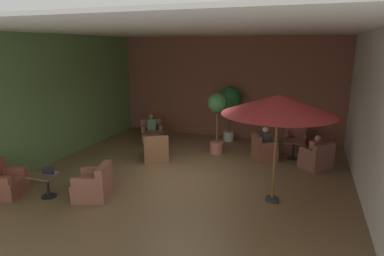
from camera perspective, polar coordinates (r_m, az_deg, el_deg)
ground_plane at (r=9.32m, az=-0.98°, el=-8.70°), size 9.04×9.29×0.02m
wall_back_brick at (r=13.09m, az=6.22°, el=6.97°), size 9.04×0.08×3.98m
wall_left_accent at (r=11.13m, az=-23.20°, el=4.66°), size 0.08×9.29×3.98m
wall_right_plain at (r=8.30m, az=29.23°, el=1.11°), size 0.08×9.29×3.98m
ceiling_slab at (r=8.60m, az=-1.10°, el=16.85°), size 9.04×9.29×0.06m
cafe_table_front_left at (r=8.75m, az=-24.06°, el=-8.17°), size 0.70×0.70×0.61m
armchair_front_left_north at (r=8.38m, az=-16.86°, el=-9.62°), size 1.00×0.98×0.85m
armchair_front_left_east at (r=9.41m, az=-30.08°, el=-8.35°), size 0.96×0.96×0.85m
cafe_table_front_right at (r=11.71m, az=-6.70°, el=-1.52°), size 0.72×0.72×0.61m
armchair_front_right_north at (r=10.61m, az=-6.35°, el=-3.95°), size 1.05×1.06×0.88m
armchair_front_right_east at (r=12.89m, az=-7.15°, el=-0.84°), size 1.06×1.04×0.80m
cafe_table_mid_center at (r=11.16m, az=17.37°, el=-2.90°), size 0.70×0.70×0.61m
armchair_mid_center_north at (r=10.53m, az=21.02°, el=-5.07°), size 1.05×1.05×0.84m
armchair_mid_center_east at (r=12.17m, az=17.57°, el=-2.16°), size 0.74×0.79×0.90m
armchair_mid_center_south at (r=10.86m, az=12.42°, el=-3.84°), size 0.94×0.94×0.82m
patio_umbrella_tall_red at (r=7.51m, az=14.87°, el=3.95°), size 2.54×2.54×2.57m
potted_tree_left_corner at (r=12.56m, az=6.59°, el=4.59°), size 0.89×0.89×2.12m
potted_tree_mid_left at (r=11.03m, az=4.46°, el=2.56°), size 0.68×0.68×2.10m
patron_blue_shirt at (r=10.45m, az=21.03°, el=-3.12°), size 0.44×0.45×0.62m
patron_by_window at (r=10.75m, az=12.70°, el=-1.69°), size 0.36×0.41×0.64m
patron_with_friend at (r=12.75m, az=-7.19°, el=0.85°), size 0.40×0.36×0.63m
iced_drink_cup at (r=8.75m, az=-23.73°, el=-6.75°), size 0.08×0.08×0.11m
open_laptop at (r=8.62m, az=-23.64°, el=-7.06°), size 0.35×0.28×0.20m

